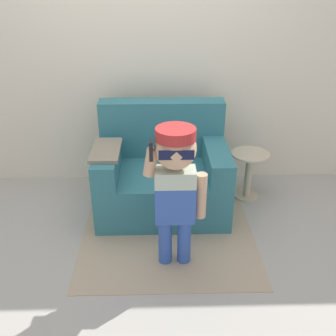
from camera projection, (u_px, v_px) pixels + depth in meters
ground_plane at (144, 208)px, 3.62m from camera, size 10.00×10.00×0.00m
wall_back at (143, 51)px, 3.61m from camera, size 10.00×0.05×2.60m
armchair at (162, 173)px, 3.54m from camera, size 1.15×0.85×0.92m
person_child at (176, 178)px, 2.65m from camera, size 0.44×0.33×1.07m
side_table at (249, 171)px, 3.68m from camera, size 0.35×0.35×0.46m
rug at (168, 239)px, 3.21m from camera, size 1.41×1.22×0.01m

